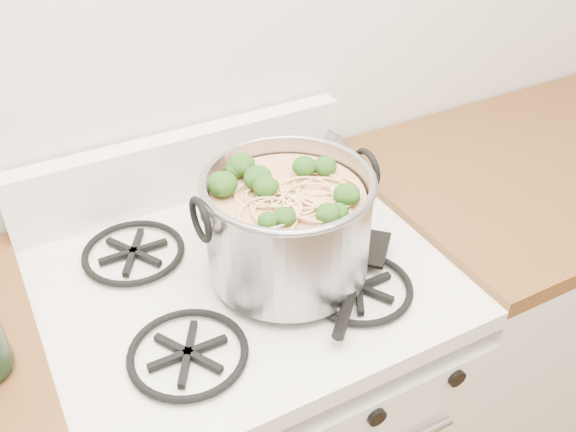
{
  "coord_description": "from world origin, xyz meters",
  "views": [
    {
      "loc": [
        -0.37,
        0.4,
        1.73
      ],
      "look_at": [
        0.07,
        1.22,
        1.04
      ],
      "focal_mm": 40.0,
      "sensor_mm": 36.0,
      "label": 1
    }
  ],
  "objects": [
    {
      "name": "gas_range",
      "position": [
        0.0,
        1.26,
        0.44
      ],
      "size": [
        0.76,
        0.66,
        0.92
      ],
      "color": "white",
      "rests_on": "ground"
    },
    {
      "name": "counter_right",
      "position": [
        0.88,
        1.26,
        0.46
      ],
      "size": [
        1.0,
        0.65,
        0.92
      ],
      "color": "silver",
      "rests_on": "ground"
    },
    {
      "name": "stock_pot",
      "position": [
        0.07,
        1.22,
        1.02
      ],
      "size": [
        0.34,
        0.31,
        0.21
      ],
      "color": "gray",
      "rests_on": "gas_range"
    },
    {
      "name": "spatula",
      "position": [
        0.23,
        1.19,
        0.94
      ],
      "size": [
        0.42,
        0.42,
        0.02
      ],
      "primitive_type": null,
      "rotation": [
        0.0,
        0.0,
        -0.77
      ],
      "color": "black",
      "rests_on": "gas_range"
    },
    {
      "name": "glass_bowl",
      "position": [
        0.22,
        1.46,
        0.94
      ],
      "size": [
        0.14,
        0.14,
        0.03
      ],
      "primitive_type": "imported",
      "rotation": [
        0.0,
        0.0,
        -0.27
      ],
      "color": "white",
      "rests_on": "gas_range"
    }
  ]
}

